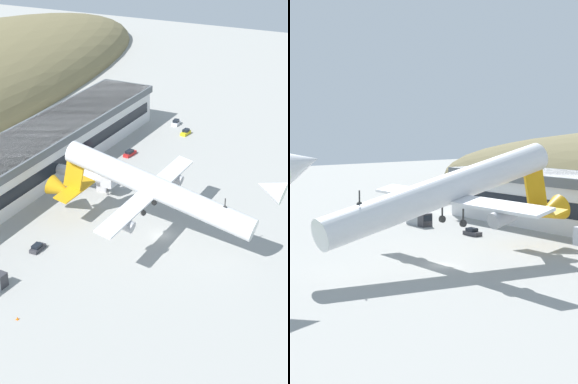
% 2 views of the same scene
% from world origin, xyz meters
% --- Properties ---
extents(ground_plane, '(404.72, 404.72, 0.00)m').
position_xyz_m(ground_plane, '(0.00, 0.00, 0.00)').
color(ground_plane, '#9E9E99').
extents(terminal_building, '(102.75, 16.37, 11.00)m').
position_xyz_m(terminal_building, '(11.37, 40.89, 6.24)').
color(terminal_building, silver).
rests_on(terminal_building, ground_plane).
extents(jetway_0, '(3.38, 15.57, 5.43)m').
position_xyz_m(jetway_0, '(11.54, 24.65, 3.99)').
color(jetway_0, silver).
rests_on(jetway_0, ground_plane).
extents(cargo_airplane, '(38.48, 52.59, 15.89)m').
position_xyz_m(cargo_airplane, '(-0.97, 1.74, 10.82)').
color(cargo_airplane, silver).
extents(service_car_0, '(3.74, 1.77, 1.40)m').
position_xyz_m(service_car_0, '(-16.57, 20.03, 0.58)').
color(service_car_0, '#333338').
rests_on(service_car_0, ground_plane).
extents(service_car_1, '(4.51, 2.04, 1.51)m').
position_xyz_m(service_car_1, '(35.01, 26.07, 0.63)').
color(service_car_1, '#B21E1E').
rests_on(service_car_1, ground_plane).
extents(service_car_2, '(3.87, 1.99, 1.63)m').
position_xyz_m(service_car_2, '(56.05, 18.70, 0.68)').
color(service_car_2, gold).
rests_on(service_car_2, ground_plane).
extents(service_car_3, '(4.00, 2.13, 1.67)m').
position_xyz_m(service_car_3, '(62.31, 24.52, 0.69)').
color(service_car_3, silver).
rests_on(service_car_3, ground_plane).
extents(fuel_truck, '(6.83, 2.79, 3.08)m').
position_xyz_m(fuel_truck, '(15.37, 21.96, 1.48)').
color(fuel_truck, silver).
rests_on(fuel_truck, ground_plane).
extents(traffic_cone_0, '(0.52, 0.52, 0.58)m').
position_xyz_m(traffic_cone_0, '(16.64, 13.66, 0.28)').
color(traffic_cone_0, orange).
rests_on(traffic_cone_0, ground_plane).
extents(traffic_cone_1, '(0.52, 0.52, 0.58)m').
position_xyz_m(traffic_cone_1, '(-36.73, 10.09, 0.28)').
color(traffic_cone_1, orange).
rests_on(traffic_cone_1, ground_plane).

